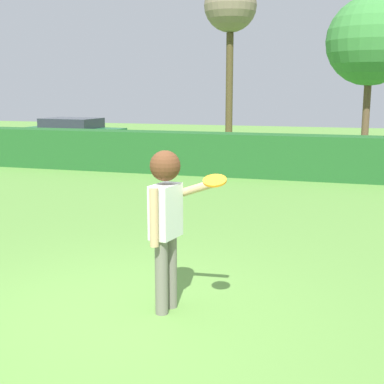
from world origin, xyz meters
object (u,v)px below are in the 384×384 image
(frisbee, at_px, (215,181))
(parked_car_green, at_px, (72,132))
(birch_tree, at_px, (371,42))
(person, at_px, (166,211))
(maple_tree, at_px, (230,9))

(frisbee, distance_m, parked_car_green, 17.28)
(parked_car_green, distance_m, birch_tree, 11.85)
(frisbee, bearing_deg, person, 156.40)
(person, relative_size, maple_tree, 0.28)
(frisbee, height_order, maple_tree, maple_tree)
(parked_car_green, height_order, birch_tree, birch_tree)
(parked_car_green, bearing_deg, person, -57.42)
(birch_tree, height_order, maple_tree, maple_tree)
(maple_tree, bearing_deg, birch_tree, -12.02)
(person, xyz_separation_m, maple_tree, (-2.64, 14.98, 4.23))
(frisbee, distance_m, maple_tree, 16.04)
(person, xyz_separation_m, frisbee, (0.59, -0.26, 0.41))
(frisbee, relative_size, birch_tree, 0.04)
(birch_tree, bearing_deg, person, -99.76)
(person, xyz_separation_m, parked_car_green, (-9.00, 14.08, -0.44))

